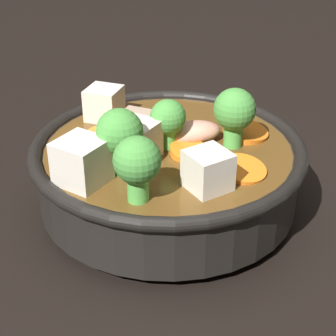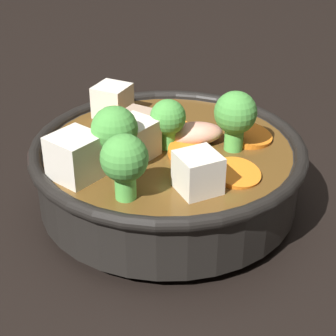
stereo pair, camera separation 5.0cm
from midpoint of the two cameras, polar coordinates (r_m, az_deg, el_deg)
The scene contains 2 objects.
ground_plane at distance 0.53m, azimuth -2.75°, elevation -3.98°, with size 3.00×3.00×0.00m, color black.
stirfry_bowl at distance 0.50m, azimuth -2.97°, elevation 0.21°, with size 0.24×0.24×0.12m.
Camera 1 is at (0.42, -0.10, 0.29)m, focal length 60.00 mm.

